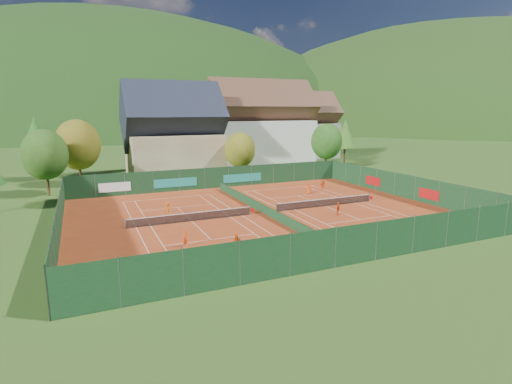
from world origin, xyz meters
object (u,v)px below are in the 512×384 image
at_px(hotel_block_a, 260,129).
at_px(chalet, 173,137).
at_px(player_left_near, 185,239).
at_px(player_right_far_a, 309,189).
at_px(hotel_block_b, 300,129).
at_px(player_right_near, 338,209).
at_px(player_right_far_b, 323,184).
at_px(ball_hopper, 431,225).
at_px(player_left_mid, 237,244).
at_px(player_left_far, 168,209).

bearing_deg(hotel_block_a, chalet, -162.47).
relative_size(chalet, player_left_near, 10.85).
xyz_separation_m(chalet, player_right_far_a, (12.80, -23.26, -5.88)).
xyz_separation_m(hotel_block_a, hotel_block_b, (14.00, 8.00, -0.76)).
relative_size(hotel_block_a, hotel_block_b, 1.25).
relative_size(player_right_near, player_right_far_b, 1.01).
distance_m(chalet, ball_hopper, 45.08).
bearing_deg(player_left_near, hotel_block_a, 27.37).
bearing_deg(player_left_mid, ball_hopper, 34.01).
xyz_separation_m(player_left_far, player_right_far_b, (23.22, 5.90, -0.08)).
bearing_deg(player_left_mid, hotel_block_a, 103.25).
height_order(hotel_block_b, player_right_far_a, hotel_block_b).
bearing_deg(player_left_near, player_right_far_a, 3.70).
xyz_separation_m(hotel_block_b, player_right_far_a, (-20.20, -37.26, -5.87)).
bearing_deg(player_right_far_a, player_left_mid, 50.54).
height_order(player_left_near, player_right_far_b, player_left_near).
height_order(hotel_block_b, player_right_far_b, hotel_block_b).
relative_size(player_right_near, player_right_far_a, 0.92).
distance_m(hotel_block_b, player_right_far_a, 42.79).
xyz_separation_m(player_left_mid, player_right_near, (14.15, 6.50, -0.09)).
distance_m(player_left_far, player_right_far_a, 19.92).
xyz_separation_m(player_right_near, player_right_far_a, (2.79, 10.64, 0.06)).
distance_m(hotel_block_a, player_left_near, 51.34).
bearing_deg(player_left_mid, player_left_far, 140.81).
bearing_deg(player_left_near, player_left_mid, -72.36).
distance_m(hotel_block_b, player_right_far_b, 39.23).
xyz_separation_m(player_left_near, player_right_far_b, (23.98, 16.38, -0.06)).
relative_size(hotel_block_a, player_left_mid, 13.83).
relative_size(hotel_block_b, player_left_far, 11.26).
bearing_deg(player_left_mid, player_left_near, 178.62).
bearing_deg(hotel_block_a, player_right_near, -102.71).
xyz_separation_m(hotel_block_a, player_left_far, (-25.77, -32.97, -6.62)).
bearing_deg(player_left_far, player_right_far_a, -144.56).
xyz_separation_m(player_left_mid, player_right_far_a, (16.95, 17.14, -0.03)).
xyz_separation_m(hotel_block_a, player_left_mid, (-23.15, -46.41, -6.60)).
relative_size(player_left_far, player_right_far_b, 1.12).
bearing_deg(player_right_far_b, player_left_far, -4.84).
height_order(player_left_mid, player_right_far_a, player_left_mid).
bearing_deg(player_right_near, ball_hopper, -97.92).
bearing_deg(player_right_near, chalet, 70.71).
bearing_deg(player_left_far, player_left_mid, 125.76).
distance_m(player_right_near, player_right_far_a, 11.00).
xyz_separation_m(player_left_mid, player_right_far_b, (20.60, 19.34, -0.09)).
bearing_deg(player_left_far, ball_hopper, 168.87).
xyz_separation_m(ball_hopper, player_right_far_a, (-1.62, 19.01, 0.19)).
xyz_separation_m(hotel_block_b, player_right_far_b, (-16.55, -35.07, -5.93)).
relative_size(hotel_block_a, player_right_near, 15.65).
bearing_deg(player_right_far_b, hotel_block_b, -134.37).
height_order(hotel_block_b, player_left_near, hotel_block_b).
bearing_deg(player_right_near, player_left_far, 121.83).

